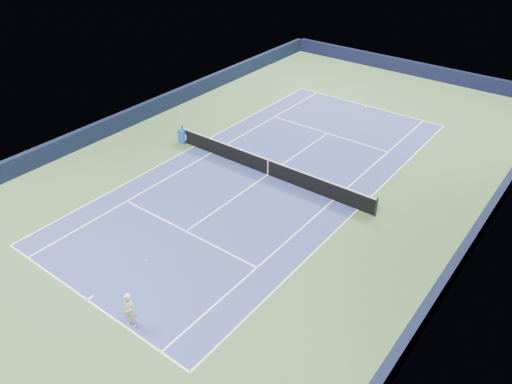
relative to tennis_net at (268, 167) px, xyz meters
The scene contains 19 objects.
ground 0.50m from the tennis_net, ahead, with size 40.00×40.00×0.00m, color #385A31.
wall_far 19.83m from the tennis_net, 90.00° to the left, with size 22.00×0.35×1.10m, color black.
wall_right 10.83m from the tennis_net, ahead, with size 0.35×40.00×1.10m, color black.
wall_left 10.83m from the tennis_net, behind, with size 0.35×40.00×1.10m, color black.
court_surface 0.50m from the tennis_net, ahead, with size 10.97×23.77×0.01m, color navy.
baseline_far 11.90m from the tennis_net, 90.00° to the left, with size 10.97×0.08×0.00m, color white.
baseline_near 11.90m from the tennis_net, 90.00° to the right, with size 10.97×0.08×0.00m, color white.
sideline_doubles_right 5.51m from the tennis_net, ahead, with size 0.08×23.77×0.00m, color white.
sideline_doubles_left 5.51m from the tennis_net, behind, with size 0.08×23.77×0.00m, color white.
sideline_singles_right 4.14m from the tennis_net, ahead, with size 0.08×23.77×0.00m, color white.
sideline_singles_left 4.14m from the tennis_net, behind, with size 0.08×23.77×0.00m, color white.
service_line_far 6.42m from the tennis_net, 90.00° to the left, with size 8.23×0.08×0.00m, color white.
service_line_near 6.42m from the tennis_net, 90.00° to the right, with size 8.23×0.08×0.00m, color white.
center_service_line 0.50m from the tennis_net, ahead, with size 0.08×12.80×0.00m, color white.
center_mark_far 11.75m from the tennis_net, 90.00° to the left, with size 0.08×0.30×0.00m, color white.
center_mark_near 11.75m from the tennis_net, 90.00° to the right, with size 0.08×0.30×0.00m, color white.
tennis_net is the anchor object (origin of this frame).
sponsor_cube 6.40m from the tennis_net, behind, with size 0.59×0.49×0.85m.
tennis_player 11.91m from the tennis_net, 78.50° to the right, with size 0.76×1.27×2.49m.
Camera 1 is at (13.67, -18.99, 14.05)m, focal length 35.00 mm.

